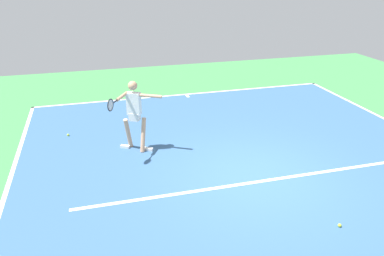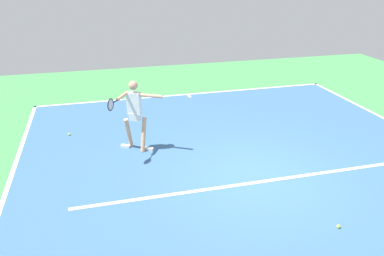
# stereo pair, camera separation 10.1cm
# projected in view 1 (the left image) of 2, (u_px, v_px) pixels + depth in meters

# --- Properties ---
(ground_plane) EXTENTS (21.69, 21.69, 0.00)m
(ground_plane) POSITION_uv_depth(u_px,v_px,m) (256.00, 177.00, 8.64)
(ground_plane) COLOR #428E4C
(court_surface) EXTENTS (10.82, 12.62, 0.00)m
(court_surface) POSITION_uv_depth(u_px,v_px,m) (256.00, 177.00, 8.64)
(court_surface) COLOR #38608E
(court_surface) RESTS_ON ground_plane
(court_line_baseline_near) EXTENTS (10.82, 0.10, 0.01)m
(court_line_baseline_near) POSITION_uv_depth(u_px,v_px,m) (186.00, 94.00, 14.19)
(court_line_baseline_near) COLOR white
(court_line_baseline_near) RESTS_ON ground_plane
(court_line_service) EXTENTS (8.12, 0.10, 0.01)m
(court_line_service) POSITION_uv_depth(u_px,v_px,m) (260.00, 181.00, 8.45)
(court_line_service) COLOR white
(court_line_service) RESTS_ON ground_plane
(court_line_centre_mark) EXTENTS (0.10, 0.30, 0.01)m
(court_line_centre_mark) POSITION_uv_depth(u_px,v_px,m) (187.00, 96.00, 14.01)
(court_line_centre_mark) COLOR white
(court_line_centre_mark) RESTS_ON ground_plane
(tennis_player) EXTENTS (1.35, 1.13, 1.85)m
(tennis_player) POSITION_uv_depth(u_px,v_px,m) (134.00, 111.00, 9.50)
(tennis_player) COLOR tan
(tennis_player) RESTS_ON ground_plane
(tennis_ball_far_corner) EXTENTS (0.07, 0.07, 0.07)m
(tennis_ball_far_corner) POSITION_uv_depth(u_px,v_px,m) (340.00, 225.00, 6.97)
(tennis_ball_far_corner) COLOR #CCE033
(tennis_ball_far_corner) RESTS_ON ground_plane
(tennis_ball_centre_court) EXTENTS (0.07, 0.07, 0.07)m
(tennis_ball_centre_court) POSITION_uv_depth(u_px,v_px,m) (68.00, 135.00, 10.70)
(tennis_ball_centre_court) COLOR #C6E53D
(tennis_ball_centre_court) RESTS_ON ground_plane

